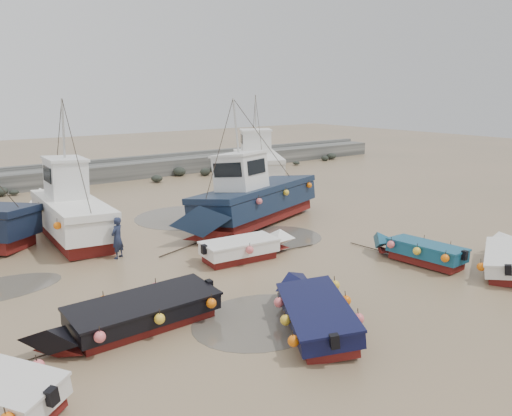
# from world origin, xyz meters

# --- Properties ---
(ground) EXTENTS (120.00, 120.00, 0.00)m
(ground) POSITION_xyz_m (0.00, 0.00, 0.00)
(ground) COLOR #967859
(ground) RESTS_ON ground
(seawall) EXTENTS (60.00, 4.92, 1.50)m
(seawall) POSITION_xyz_m (0.05, 21.99, 0.63)
(seawall) COLOR slate
(seawall) RESTS_ON ground
(puddle_a) EXTENTS (4.27, 4.27, 0.01)m
(puddle_a) POSITION_xyz_m (-2.52, -3.37, 0.00)
(puddle_a) COLOR #564F44
(puddle_a) RESTS_ON ground
(puddle_b) EXTENTS (3.56, 3.56, 0.01)m
(puddle_b) POSITION_xyz_m (3.51, 2.83, 0.00)
(puddle_b) COLOR #564F44
(puddle_b) RESTS_ON ground
(puddle_d) EXTENTS (5.40, 5.40, 0.01)m
(puddle_d) POSITION_xyz_m (1.73, 8.74, 0.00)
(puddle_d) COLOR #564F44
(puddle_d) RESTS_ON ground
(dinghy_1) EXTENTS (3.78, 5.56, 1.43)m
(dinghy_1) POSITION_xyz_m (-1.46, -4.57, 0.55)
(dinghy_1) COLOR maroon
(dinghy_1) RESTS_ON ground
(dinghy_2) EXTENTS (1.99, 5.11, 1.43)m
(dinghy_2) POSITION_xyz_m (5.51, -3.02, 0.57)
(dinghy_2) COLOR maroon
(dinghy_2) RESTS_ON ground
(dinghy_3) EXTENTS (5.76, 3.45, 1.43)m
(dinghy_3) POSITION_xyz_m (7.65, -5.58, 0.54)
(dinghy_3) COLOR maroon
(dinghy_3) RESTS_ON ground
(dinghy_4) EXTENTS (6.66, 2.21, 1.43)m
(dinghy_4) POSITION_xyz_m (-5.78, -1.66, 0.54)
(dinghy_4) COLOR maroon
(dinghy_4) RESTS_ON ground
(dinghy_5) EXTENTS (5.27, 2.01, 1.43)m
(dinghy_5) POSITION_xyz_m (0.41, 1.32, 0.56)
(dinghy_5) COLOR maroon
(dinghy_5) RESTS_ON ground
(cabin_boat_1) EXTENTS (2.97, 9.61, 6.22)m
(cabin_boat_1) POSITION_xyz_m (-4.37, 8.63, 1.36)
(cabin_boat_1) COLOR maroon
(cabin_boat_1) RESTS_ON ground
(cabin_boat_2) EXTENTS (10.80, 5.48, 6.22)m
(cabin_boat_2) POSITION_xyz_m (3.65, 5.50, 1.31)
(cabin_boat_2) COLOR maroon
(cabin_boat_2) RESTS_ON ground
(cabin_boat_3) EXTENTS (7.11, 9.95, 6.22)m
(cabin_boat_3) POSITION_xyz_m (12.40, 16.54, 1.32)
(cabin_boat_3) COLOR maroon
(cabin_boat_3) RESTS_ON ground
(person) EXTENTS (0.74, 0.68, 1.69)m
(person) POSITION_xyz_m (-3.70, 4.52, 0.00)
(person) COLOR #1D253E
(person) RESTS_ON ground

